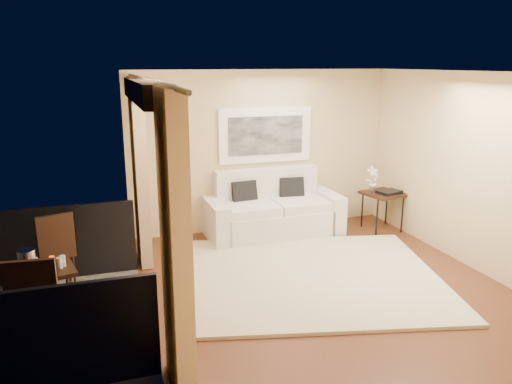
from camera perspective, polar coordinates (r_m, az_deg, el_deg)
floor at (r=6.68m, az=7.53°, el=-10.42°), size 5.00×5.00×0.00m
room_shell at (r=5.47m, az=-12.55°, el=11.23°), size 5.00×6.40×5.00m
balcony at (r=6.07m, az=-22.64°, el=-12.30°), size 1.81×2.60×1.17m
curtains at (r=5.66m, az=-11.69°, el=-0.80°), size 0.16×4.80×2.64m
artwork at (r=8.44m, az=1.10°, el=6.50°), size 1.62×0.07×0.92m
rug at (r=6.84m, az=6.32°, el=-9.53°), size 3.95×3.63×0.04m
sofa at (r=8.38m, az=1.86°, el=-2.28°), size 2.23×0.99×1.07m
side_table at (r=8.78m, az=14.31°, el=-0.40°), size 0.73×0.73×0.66m
tray at (r=8.71m, az=14.98°, el=0.01°), size 0.44×0.37×0.05m
orchid at (r=8.77m, az=13.20°, el=1.51°), size 0.24×0.17×0.43m
bistro_table at (r=5.84m, az=-23.00°, el=-8.80°), size 0.70×0.70×0.69m
balcony_chair_far at (r=6.74m, az=-21.97°, el=-5.72°), size 0.55×0.56×1.02m
balcony_chair_near at (r=5.09m, az=-24.34°, el=-12.20°), size 0.50×0.51×1.07m
ice_bucket at (r=5.86m, az=-24.72°, el=-6.94°), size 0.18×0.18×0.20m
candle at (r=5.92m, az=-22.29°, el=-7.15°), size 0.06×0.06×0.07m
vase at (r=5.65m, az=-23.76°, el=-7.74°), size 0.04×0.04×0.18m
glass_a at (r=5.72m, az=-21.57°, el=-7.56°), size 0.06×0.06×0.12m
glass_b at (r=5.77m, az=-21.23°, el=-7.34°), size 0.06×0.06×0.12m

